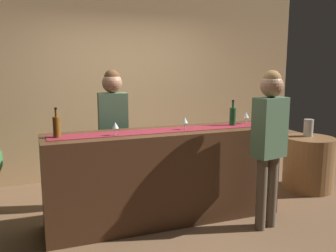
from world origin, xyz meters
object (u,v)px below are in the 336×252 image
Objects in this scene: bartender at (113,124)px; vase_on_side_table at (308,128)px; wine_bottle_green at (233,116)px; wine_glass_near_customer at (185,121)px; wine_bottle_amber at (57,127)px; round_side_table at (308,163)px; customer_sipping at (270,133)px; wine_glass_far_end at (246,115)px; wine_glass_mid_counter at (115,126)px.

vase_on_side_table is at bearing 179.54° from bartender.
wine_bottle_green is 0.64m from wine_glass_near_customer.
wine_bottle_amber is 0.89m from bartender.
vase_on_side_table is at bearing 68.55° from round_side_table.
customer_sipping is (0.72, -0.54, -0.09)m from wine_glass_near_customer.
bartender is at bearing 137.21° from wine_glass_near_customer.
bartender is 2.77m from round_side_table.
bartender is at bearing 157.18° from wine_bottle_green.
bartender is at bearing 39.54° from wine_bottle_amber.
customer_sipping is at bearing -36.94° from wine_glass_near_customer.
customer_sipping is (-0.12, -0.65, -0.09)m from wine_glass_far_end.
wine_bottle_amber is at bearing -174.71° from vase_on_side_table.
bartender is (-1.31, 0.55, -0.10)m from wine_bottle_green.
round_side_table is (2.67, -0.33, -0.67)m from bartender.
wine_bottle_amber reaches higher than round_side_table.
wine_glass_far_end is (2.19, 0.05, -0.01)m from wine_bottle_amber.
vase_on_side_table is at bearing 8.58° from wine_glass_mid_counter.
round_side_table is (1.36, 0.22, -0.77)m from wine_bottle_green.
vase_on_side_table is (2.03, 0.37, -0.27)m from wine_glass_near_customer.
wine_glass_near_customer is 0.09× the size of bartender.
wine_glass_mid_counter is 2.87m from vase_on_side_table.
wine_bottle_green is 0.62m from customer_sipping.
customer_sipping is (0.08, -0.61, -0.10)m from wine_bottle_green.
bartender is 2.72m from vase_on_side_table.
wine_glass_mid_counter is at bearing -171.42° from vase_on_side_table.
wine_bottle_amber is at bearing -178.74° from wine_glass_far_end.
customer_sipping reaches higher than wine_glass_near_customer.
vase_on_side_table reaches higher than round_side_table.
customer_sipping reaches higher than round_side_table.
round_side_table is at bearing 21.06° from customer_sipping.
wine_glass_near_customer is 2.08m from vase_on_side_table.
wine_bottle_green is 1.42m from bartender.
wine_glass_near_customer is 0.85m from wine_glass_far_end.
round_side_table is (2.00, 0.29, -0.76)m from wine_glass_near_customer.
wine_glass_near_customer is at bearing -169.73° from vase_on_side_table.
customer_sipping is 2.28× the size of round_side_table.
wine_glass_far_end is 0.66m from customer_sipping.
round_side_table is at bearing 177.81° from bartender.
bartender is (0.68, 0.56, -0.10)m from wine_bottle_amber.
bartender reaches higher than wine_glass_far_end.
customer_sipping is at bearing -146.98° from round_side_table.
customer_sipping is 1.67m from round_side_table.
wine_bottle_amber is at bearing 151.95° from customer_sipping.
wine_glass_mid_counter is 0.09× the size of bartender.
customer_sipping is (2.07, -0.60, -0.10)m from wine_bottle_amber.
customer_sipping is at bearing -145.22° from vase_on_side_table.
wine_bottle_green is 1.58m from round_side_table.
vase_on_side_table is (1.39, 0.30, -0.28)m from wine_bottle_green.
wine_glass_near_customer is at bearing 142.05° from bartender.
wine_glass_far_end is 1.60m from bartender.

